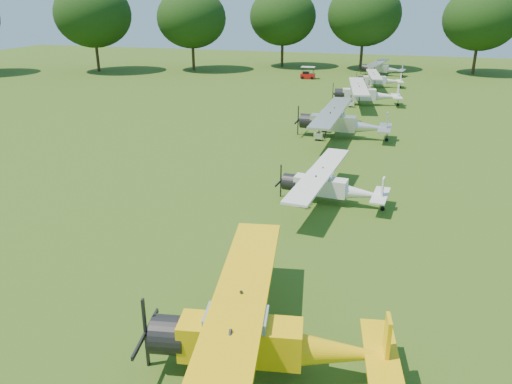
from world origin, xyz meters
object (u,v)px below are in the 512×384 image
aircraft_3 (329,184)px  aircraft_5 (364,93)px  aircraft_2 (260,336)px  golf_cart (308,75)px  aircraft_6 (378,79)px  aircraft_4 (340,121)px  aircraft_7 (381,67)px

aircraft_3 → aircraft_5: 27.75m
aircraft_2 → golf_cart: aircraft_2 is taller
aircraft_2 → aircraft_6: (-0.13, 53.42, -0.31)m
aircraft_6 → aircraft_3: bearing=-99.3°
aircraft_3 → golf_cart: 45.17m
aircraft_2 → golf_cart: 58.80m
aircraft_4 → golf_cart: 31.39m
aircraft_2 → aircraft_7: size_ratio=1.19×
aircraft_3 → aircraft_4: (-1.26, 13.89, 0.28)m
aircraft_3 → aircraft_7: size_ratio=0.94×
aircraft_3 → aircraft_6: size_ratio=1.03×
aircraft_2 → aircraft_3: (-0.14, 13.85, -0.28)m
aircraft_5 → aircraft_7: bearing=80.2°
aircraft_2 → aircraft_4: bearing=83.1°
aircraft_4 → aircraft_7: aircraft_4 is taller
aircraft_3 → golf_cart: bearing=107.1°
aircraft_5 → aircraft_7: (0.37, 22.48, -0.14)m
aircraft_3 → aircraft_4: bearing=99.7°
golf_cart → aircraft_7: bearing=30.9°
aircraft_2 → aircraft_6: size_ratio=1.30×
aircraft_5 → golf_cart: aircraft_5 is taller
aircraft_2 → aircraft_7: (-0.39, 64.07, -0.22)m
aircraft_7 → golf_cart: bearing=-138.4°
aircraft_2 → aircraft_6: 53.42m
aircraft_4 → aircraft_6: aircraft_4 is taller
aircraft_2 → aircraft_4: aircraft_4 is taller
aircraft_5 → aircraft_6: size_ratio=1.23×
aircraft_5 → aircraft_7: 22.48m
aircraft_3 → aircraft_4: aircraft_4 is taller
aircraft_7 → aircraft_4: bearing=-82.7°
aircraft_4 → aircraft_5: 13.86m
aircraft_6 → aircraft_2: bearing=-99.1°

